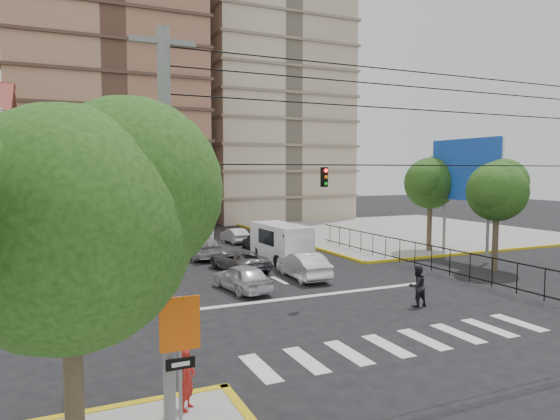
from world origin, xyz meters
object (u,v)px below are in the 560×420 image
car_silver_front_left (242,277)px  pedestrian_sw_corner (187,379)px  car_white_front_right (303,265)px  traffic_light_nw (126,226)px  pedestrian_crosswalk (417,286)px  van_left_lane (194,232)px  van_right_lane (283,244)px  district_sign (180,337)px

car_silver_front_left → pedestrian_sw_corner: size_ratio=2.64×
car_silver_front_left → car_white_front_right: car_white_front_right is taller
traffic_light_nw → pedestrian_crosswalk: bearing=-42.1°
car_silver_front_left → car_white_front_right: bearing=-169.7°
van_left_lane → pedestrian_sw_corner: (-7.21, -27.19, -0.22)m
car_white_front_right → pedestrian_crosswalk: size_ratio=2.43×
van_right_lane → district_sign: bearing=-122.6°
van_right_lane → van_left_lane: (-3.68, 9.13, -0.06)m
van_right_lane → car_white_front_right: van_right_lane is taller
van_right_lane → car_white_front_right: size_ratio=1.24×
van_right_lane → car_white_front_right: (-1.09, -5.16, -0.47)m
traffic_light_nw → van_right_lane: 10.75m
car_white_front_right → pedestrian_sw_corner: size_ratio=2.90×
car_white_front_right → pedestrian_sw_corner: pedestrian_sw_corner is taller
car_white_front_right → van_left_lane: bearing=-76.8°
pedestrian_sw_corner → pedestrian_crosswalk: bearing=-26.9°
car_silver_front_left → van_left_lane: bearing=-103.6°
van_right_lane → pedestrian_sw_corner: size_ratio=3.60×
pedestrian_sw_corner → van_left_lane: bearing=22.9°
car_silver_front_left → district_sign: bearing=56.7°
car_silver_front_left → pedestrian_crosswalk: (6.18, -5.94, 0.23)m
traffic_light_nw → car_silver_front_left: (5.09, -4.25, -2.41)m
van_left_lane → pedestrian_crosswalk: size_ratio=2.93×
traffic_light_nw → pedestrian_sw_corner: bearing=-92.0°
district_sign → car_white_front_right: district_sign is taller
pedestrian_crosswalk → car_silver_front_left: bearing=-44.1°
pedestrian_crosswalk → traffic_light_nw: bearing=-42.4°
district_sign → traffic_light_nw: bearing=86.6°
pedestrian_sw_corner → pedestrian_crosswalk: (11.82, 5.60, -0.00)m
pedestrian_crosswalk → district_sign: bearing=28.9°
traffic_light_nw → district_sign: 17.08m
van_right_lane → van_left_lane: 9.84m
van_left_lane → car_silver_front_left: van_left_lane is taller
van_right_lane → pedestrian_crosswalk: van_right_lane is taller
district_sign → van_left_lane: (7.66, 28.44, -1.30)m
traffic_light_nw → car_silver_front_left: size_ratio=1.07×
car_silver_front_left → pedestrian_sw_corner: pedestrian_sw_corner is taller
traffic_light_nw → car_white_front_right: (9.25, -2.88, -2.37)m
pedestrian_sw_corner → van_right_lane: bearing=6.6°
pedestrian_crosswalk → van_left_lane: bearing=-78.2°
car_silver_front_left → pedestrian_crosswalk: bearing=128.3°
pedestrian_sw_corner → pedestrian_crosswalk: pedestrian_crosswalk is taller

